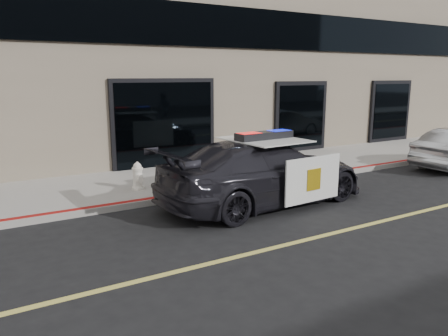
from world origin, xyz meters
TOP-DOWN VIEW (x-y plane):
  - ground at (0.00, 0.00)m, footprint 120.00×120.00m
  - sidewalk_n at (0.00, 5.25)m, footprint 60.00×3.50m
  - police_car at (-0.50, 2.32)m, footprint 2.83×5.50m
  - fire_hydrant at (-2.80, 4.50)m, footprint 0.32×0.44m

SIDE VIEW (x-z plane):
  - ground at x=0.00m, z-range 0.00..0.00m
  - sidewalk_n at x=0.00m, z-range 0.00..0.15m
  - fire_hydrant at x=-2.80m, z-range 0.13..0.83m
  - police_car at x=-0.50m, z-range -0.09..1.62m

